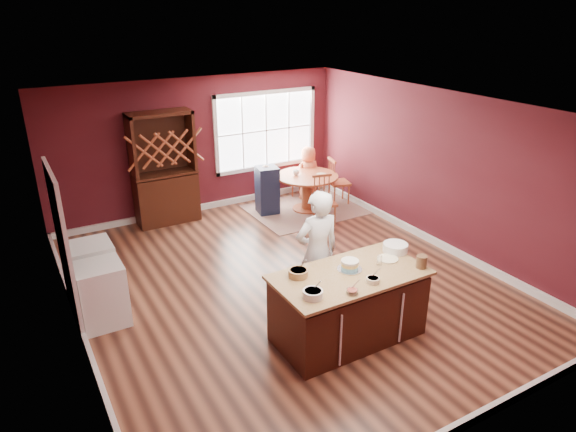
% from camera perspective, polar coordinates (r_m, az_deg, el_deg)
% --- Properties ---
extents(room_shell, '(7.00, 7.00, 7.00)m').
position_cam_1_polar(room_shell, '(7.42, -0.29, 1.74)').
color(room_shell, brown).
rests_on(room_shell, ground).
extents(window, '(2.36, 0.10, 1.66)m').
position_cam_1_polar(window, '(10.99, -2.48, 9.49)').
color(window, white).
rests_on(window, room_shell).
extents(doorway, '(0.08, 1.26, 2.13)m').
position_cam_1_polar(doorway, '(7.28, -23.63, -3.51)').
color(doorway, white).
rests_on(doorway, room_shell).
extents(kitchen_island, '(1.92, 1.01, 0.92)m').
position_cam_1_polar(kitchen_island, '(6.63, 6.71, -10.00)').
color(kitchen_island, '#34160A').
rests_on(kitchen_island, ground).
extents(dining_table, '(1.27, 1.27, 0.75)m').
position_cam_1_polar(dining_table, '(10.53, 2.12, 3.43)').
color(dining_table, brown).
rests_on(dining_table, ground).
extents(baker, '(0.67, 0.47, 1.77)m').
position_cam_1_polar(baker, '(6.93, 3.26, -4.09)').
color(baker, silver).
rests_on(baker, ground).
extents(layer_cake, '(0.31, 0.31, 0.13)m').
position_cam_1_polar(layer_cake, '(6.45, 6.88, -5.43)').
color(layer_cake, silver).
rests_on(layer_cake, kitchen_island).
extents(bowl_blue, '(0.23, 0.23, 0.09)m').
position_cam_1_polar(bowl_blue, '(5.85, 2.77, -8.64)').
color(bowl_blue, white).
rests_on(bowl_blue, kitchen_island).
extents(bowl_yellow, '(0.24, 0.24, 0.09)m').
position_cam_1_polar(bowl_yellow, '(6.26, 1.15, -6.35)').
color(bowl_yellow, olive).
rests_on(bowl_yellow, kitchen_island).
extents(bowl_pink, '(0.14, 0.14, 0.05)m').
position_cam_1_polar(bowl_pink, '(5.97, 7.17, -8.32)').
color(bowl_pink, silver).
rests_on(bowl_pink, kitchen_island).
extents(bowl_olive, '(0.16, 0.16, 0.06)m').
position_cam_1_polar(bowl_olive, '(6.22, 9.41, -7.03)').
color(bowl_olive, silver).
rests_on(bowl_olive, kitchen_island).
extents(drinking_glass, '(0.07, 0.07, 0.13)m').
position_cam_1_polar(drinking_glass, '(6.60, 10.13, -4.88)').
color(drinking_glass, white).
rests_on(drinking_glass, kitchen_island).
extents(dinner_plate, '(0.27, 0.27, 0.02)m').
position_cam_1_polar(dinner_plate, '(6.79, 11.02, -4.69)').
color(dinner_plate, beige).
rests_on(dinner_plate, kitchen_island).
extents(white_tub, '(0.33, 0.33, 0.11)m').
position_cam_1_polar(white_tub, '(7.00, 11.83, -3.45)').
color(white_tub, silver).
rests_on(white_tub, kitchen_island).
extents(stoneware_crock, '(0.13, 0.13, 0.16)m').
position_cam_1_polar(stoneware_crock, '(6.65, 14.62, -4.94)').
color(stoneware_crock, '#4D3925').
rests_on(stoneware_crock, kitchen_island).
extents(rug, '(2.30, 1.78, 0.01)m').
position_cam_1_polar(rug, '(10.71, 2.08, 0.76)').
color(rug, brown).
rests_on(rug, ground).
extents(chair_east, '(0.49, 0.50, 1.01)m').
position_cam_1_polar(chair_east, '(10.96, 5.72, 3.95)').
color(chair_east, brown).
rests_on(chair_east, ground).
extents(chair_south, '(0.49, 0.48, 0.99)m').
position_cam_1_polar(chair_south, '(9.82, 4.08, 1.68)').
color(chair_south, brown).
rests_on(chair_south, ground).
extents(chair_north, '(0.53, 0.52, 0.96)m').
position_cam_1_polar(chair_north, '(11.29, 1.59, 4.48)').
color(chair_north, brown).
rests_on(chair_north, ground).
extents(seated_woman, '(0.59, 0.39, 1.18)m').
position_cam_1_polar(seated_woman, '(11.09, 2.26, 4.75)').
color(seated_woman, '#DF7148').
rests_on(seated_woman, ground).
extents(high_chair, '(0.47, 0.47, 1.01)m').
position_cam_1_polar(high_chair, '(10.39, -2.32, 3.00)').
color(high_chair, black).
rests_on(high_chair, ground).
extents(toddler, '(0.18, 0.14, 0.26)m').
position_cam_1_polar(toddler, '(10.37, -2.42, 4.74)').
color(toddler, '#8CA5BF').
rests_on(toddler, high_chair).
extents(table_plate, '(0.20, 0.20, 0.02)m').
position_cam_1_polar(table_plate, '(10.50, 3.73, 4.63)').
color(table_plate, beige).
rests_on(table_plate, dining_table).
extents(table_cup, '(0.15, 0.15, 0.10)m').
position_cam_1_polar(table_cup, '(10.44, 0.89, 4.82)').
color(table_cup, white).
rests_on(table_cup, dining_table).
extents(hutch, '(1.18, 0.49, 2.17)m').
position_cam_1_polar(hutch, '(10.04, -13.61, 5.13)').
color(hutch, black).
rests_on(hutch, ground).
extents(washer, '(0.59, 0.58, 0.86)m').
position_cam_1_polar(washer, '(7.29, -19.99, -8.17)').
color(washer, silver).
rests_on(washer, ground).
extents(dryer, '(0.62, 0.60, 0.89)m').
position_cam_1_polar(dryer, '(7.84, -20.92, -5.92)').
color(dryer, white).
rests_on(dryer, ground).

